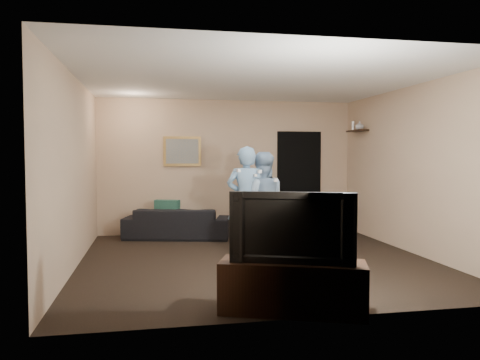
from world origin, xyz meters
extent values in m
plane|color=black|center=(0.00, 0.00, 0.00)|extent=(5.00, 5.00, 0.00)
cube|color=silver|center=(0.00, 0.00, 2.60)|extent=(5.00, 5.00, 0.04)
cube|color=tan|center=(0.00, 2.50, 1.30)|extent=(5.00, 0.04, 2.60)
cube|color=tan|center=(0.00, -2.50, 1.30)|extent=(5.00, 0.04, 2.60)
cube|color=tan|center=(-2.50, 0.00, 1.30)|extent=(0.04, 5.00, 2.60)
cube|color=tan|center=(2.50, 0.00, 1.30)|extent=(0.04, 5.00, 2.60)
imported|color=black|center=(-1.02, 2.00, 0.28)|extent=(2.04, 1.17, 0.56)
cube|color=#16433A|center=(-1.21, 2.00, 0.48)|extent=(0.48, 0.30, 0.45)
cube|color=olive|center=(-0.90, 2.48, 1.60)|extent=(0.72, 0.05, 0.57)
cube|color=slate|center=(-0.90, 2.45, 1.60)|extent=(0.62, 0.01, 0.47)
cube|color=black|center=(1.45, 2.47, 1.00)|extent=(0.90, 0.06, 2.00)
cube|color=silver|center=(0.85, 2.48, 1.30)|extent=(0.08, 0.02, 0.12)
cube|color=black|center=(2.39, 1.80, 1.99)|extent=(0.20, 0.60, 0.03)
imported|color=#BAB9BF|center=(2.39, 1.71, 2.09)|extent=(0.19, 0.19, 0.16)
cylinder|color=silver|center=(2.39, 1.99, 2.09)|extent=(0.06, 0.06, 0.18)
cube|color=black|center=(-0.16, -2.32, 0.25)|extent=(1.46, 0.90, 0.50)
imported|color=black|center=(-0.16, -2.32, 0.84)|extent=(1.16, 0.55, 0.68)
imported|color=#739EC7|center=(-0.06, 0.43, 0.83)|extent=(0.70, 0.57, 1.66)
cube|color=white|center=(-0.22, 0.21, 1.29)|extent=(0.04, 0.14, 0.04)
cube|color=white|center=(0.10, 0.21, 1.28)|extent=(0.05, 0.09, 0.05)
imported|color=#90B0D1|center=(0.21, 0.50, 0.79)|extent=(0.86, 0.72, 1.57)
cube|color=white|center=(0.05, 0.28, 1.22)|extent=(0.04, 0.14, 0.04)
cube|color=white|center=(0.37, 0.28, 1.15)|extent=(0.05, 0.09, 0.05)
camera|label=1|loc=(-1.48, -6.59, 1.52)|focal=35.00mm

